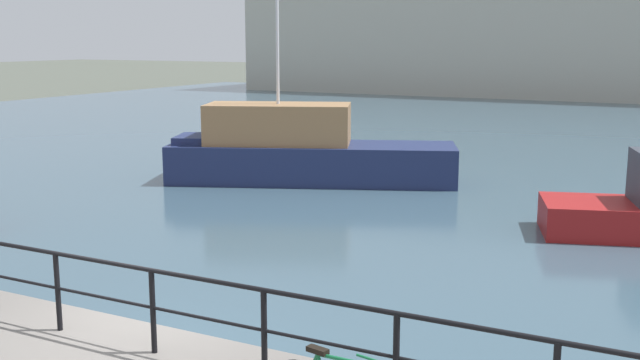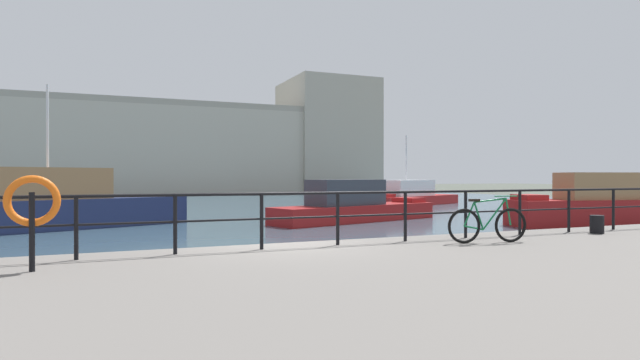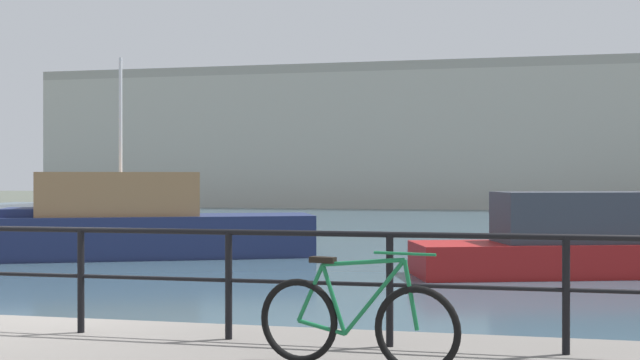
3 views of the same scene
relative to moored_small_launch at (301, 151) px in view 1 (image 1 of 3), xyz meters
The scene contains 3 objects.
water_basin 17.42m from the moored_small_launch, 73.43° to the left, with size 80.00×60.00×0.01m, color #385160.
moored_small_launch is the anchor object (origin of this frame).
quay_railing 15.16m from the moored_small_launch, 70.51° to the right, with size 27.02×0.07×1.08m.
Camera 1 is at (6.74, -7.59, 4.56)m, focal length 42.62 mm.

